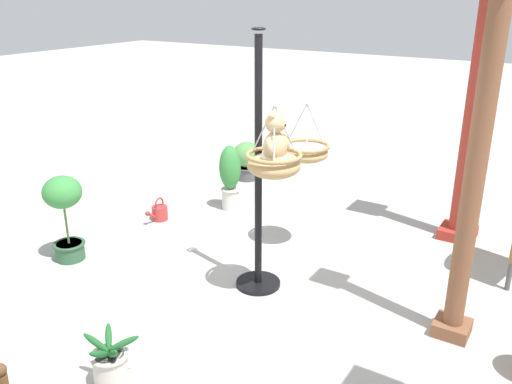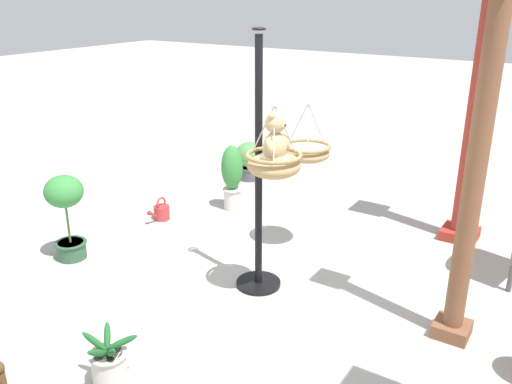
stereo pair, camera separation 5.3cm
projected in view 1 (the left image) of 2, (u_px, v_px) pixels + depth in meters
name	position (u px, v px, depth m)	size (l,w,h in m)	color
ground_plane	(245.00, 294.00, 5.22)	(40.00, 40.00, 0.00)	#ADAAA3
display_pole_central	(258.00, 214.00, 5.12)	(0.44, 0.44, 2.47)	black
hanging_basket_with_teddy	(274.00, 164.00, 4.67)	(0.49, 0.49, 0.64)	tan
teddy_bear	(276.00, 141.00, 4.59)	(0.32, 0.29, 0.46)	tan
hanging_basket_left_high	(305.00, 152.00, 5.74)	(0.52, 0.52, 0.63)	tan
greenhouse_pillar_right	(474.00, 118.00, 5.92)	(0.42, 0.42, 2.98)	#9E2D23
greenhouse_pillar_far_back	(476.00, 168.00, 4.11)	(0.31, 0.31, 3.08)	brown
potted_plant_fern_front	(230.00, 176.00, 7.09)	(0.28, 0.28, 0.88)	beige
potted_plant_bushy_green	(64.00, 210.00, 5.71)	(0.41, 0.41, 0.95)	#2D5638
potted_plant_small_succulent	(247.00, 160.00, 8.30)	(0.44, 0.44, 0.58)	#4C4C51
potted_plant_trailing_ivy	(110.00, 364.00, 3.99)	(0.38, 0.41, 0.42)	beige
watering_can	(159.00, 212.00, 6.87)	(0.35, 0.20, 0.30)	#B23333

